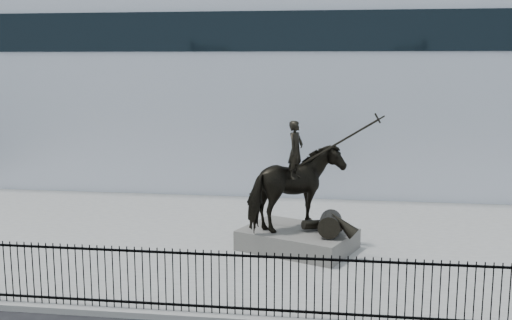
# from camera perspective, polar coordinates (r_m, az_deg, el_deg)

# --- Properties ---
(plaza) EXTENTS (30.00, 12.00, 0.15)m
(plaza) POSITION_cam_1_polar(r_m,az_deg,el_deg) (19.45, 1.49, -7.83)
(plaza) COLOR gray
(plaza) RESTS_ON ground
(building) EXTENTS (44.00, 14.00, 9.00)m
(building) POSITION_cam_1_polar(r_m,az_deg,el_deg) (31.54, 4.16, 7.04)
(building) COLOR silver
(building) RESTS_ON ground
(picket_fence) EXTENTS (22.10, 0.10, 1.50)m
(picket_fence) POSITION_cam_1_polar(r_m,az_deg,el_deg) (13.80, -1.19, -11.65)
(picket_fence) COLOR black
(picket_fence) RESTS_ON plaza
(statue_plinth) EXTENTS (3.84, 3.29, 0.61)m
(statue_plinth) POSITION_cam_1_polar(r_m,az_deg,el_deg) (18.50, 3.98, -7.56)
(statue_plinth) COLOR #595651
(statue_plinth) RESTS_ON plaza
(equestrian_statue) EXTENTS (3.85, 3.20, 3.51)m
(equestrian_statue) POSITION_cam_1_polar(r_m,az_deg,el_deg) (18.07, 4.21, -2.81)
(equestrian_statue) COLOR black
(equestrian_statue) RESTS_ON statue_plinth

